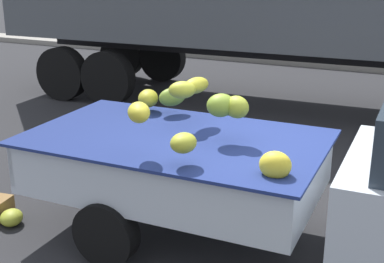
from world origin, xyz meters
name	(u,v)px	position (x,y,z in m)	size (l,w,h in m)	color
ground	(273,240)	(0.00, 0.00, 0.00)	(220.00, 220.00, 0.00)	#28282B
curb_strip	(382,68)	(0.00, 9.54, 0.08)	(80.00, 0.80, 0.16)	gray
fallen_banana_bunch_near_tailgate	(11,218)	(-2.69, -0.90, 0.09)	(0.29, 0.25, 0.17)	#A5AE30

